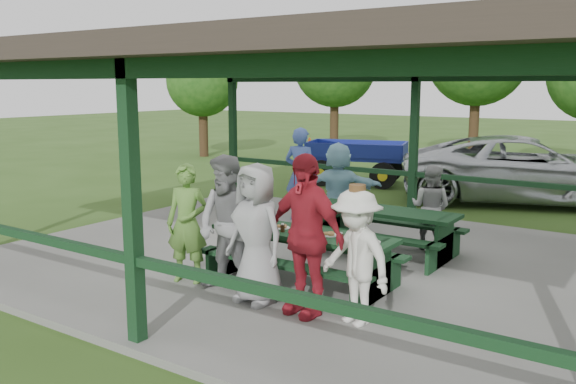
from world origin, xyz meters
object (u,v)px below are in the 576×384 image
Objects in this scene: picnic_table_far at (383,226)px; spectator_blue at (301,174)px; picnic_table_near at (303,251)px; contestant_green at (187,223)px; contestant_red at (305,235)px; pickup_truck at (525,170)px; spectator_grey at (431,207)px; farm_trailer at (357,161)px; contestant_grey_left at (228,225)px; contestant_white_fedora at (356,257)px; contestant_grey_mid at (256,233)px; spectator_lblue at (338,188)px.

spectator_blue reaches higher than picnic_table_far.
picnic_table_near is 1.58× the size of contestant_green.
pickup_truck is at bearing 98.12° from contestant_red.
farm_trailer is (-4.51, 5.98, -0.17)m from spectator_grey.
picnic_table_far is 2.98m from contestant_red.
picnic_table_near is 1.65m from contestant_green.
pickup_truck reaches higher than picnic_table_far.
contestant_white_fedora is at bearing 1.83° from contestant_grey_left.
contestant_grey_mid is 0.94× the size of spectator_blue.
contestant_green is 3.63m from spectator_lblue.
pickup_truck is 1.54× the size of farm_trailer.
picnic_table_far is 0.64× the size of farm_trailer.
contestant_grey_mid is at bearing 78.49° from spectator_grey.
spectator_blue reaches higher than contestant_grey_mid.
contestant_white_fedora is (1.38, 0.06, -0.10)m from contestant_grey_mid.
farm_trailer is (-4.71, 0.28, -0.16)m from pickup_truck.
spectator_blue reaches higher than contestant_white_fedora.
contestant_grey_left is 9.46m from pickup_truck.
contestant_grey_mid reaches higher than contestant_green.
picnic_table_near is 1.48× the size of contestant_grey_mid.
contestant_green is 1.02× the size of contestant_white_fedora.
spectator_blue is (-3.50, 4.26, 0.15)m from contestant_white_fedora.
contestant_white_fedora is at bearing -70.85° from picnic_table_far.
contestant_grey_mid is 10.32m from farm_trailer.
spectator_grey is at bearing 74.15° from picnic_table_near.
contestant_grey_mid is 1.38m from contestant_white_fedora.
contestant_green is 0.93× the size of contestant_grey_mid.
spectator_grey is at bearing -69.81° from farm_trailer.
spectator_grey is (0.17, 3.68, -0.26)m from contestant_red.
contestant_white_fedora is at bearing -20.40° from contestant_green.
contestant_green is 2.67m from contestant_white_fedora.
contestant_grey_mid is 1.05× the size of spectator_lblue.
picnic_table_near is at bearing 153.12° from pickup_truck.
picnic_table_far is 1.68× the size of spectator_grey.
farm_trailer is at bearing 66.37° from pickup_truck.
contestant_grey_left is 1.08× the size of spectator_lblue.
contestant_red is at bearing 8.15° from contestant_grey_mid.
contestant_white_fedora reaches higher than picnic_table_far.
spectator_blue reaches higher than farm_trailer.
spectator_lblue is at bearing 111.85° from contestant_grey_mid.
contestant_grey_left reaches higher than contestant_grey_mid.
contestant_red is (2.01, -0.12, 0.14)m from contestant_green.
contestant_grey_left is (-0.61, -0.86, 0.45)m from picnic_table_near.
spectator_lblue is at bearing 147.75° from spectator_blue.
contestant_grey_mid is (-0.11, -0.92, 0.42)m from picnic_table_near.
spectator_lblue is 0.29× the size of pickup_truck.
picnic_table_far is at bearing 90.52° from contestant_grey_mid.
contestant_grey_mid reaches higher than farm_trailer.
picnic_table_far is at bearing 106.94° from contestant_red.
picnic_table_near is at bearing -97.96° from picnic_table_far.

